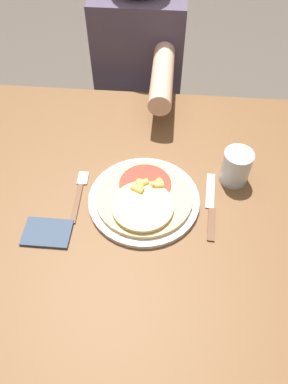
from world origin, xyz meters
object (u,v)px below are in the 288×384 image
drinking_glass (236,167)px  person_diner (140,77)px  knife (211,207)px  fork (79,193)px  pizza (144,197)px  dining_table (141,227)px  plate (144,200)px

drinking_glass → person_diner: bearing=118.5°
knife → person_diner: size_ratio=0.19×
fork → person_diner: person_diner is taller
pizza → knife: (0.18, 0.00, -0.02)m
fork → drinking_glass: size_ratio=1.77×
person_diner → dining_table: bearing=-84.4°
plate → dining_table: bearing=-114.5°
dining_table → knife: 0.21m
knife → dining_table: bearing=-176.9°
dining_table → drinking_glass: size_ratio=12.40×
plate → person_diner: person_diner is taller
pizza → person_diner: (-0.07, 0.68, -0.10)m
plate → person_diner: 0.69m
plate → drinking_glass: bearing=22.6°
plate → person_diner: bearing=96.2°
knife → drinking_glass: size_ratio=2.23×
plate → person_diner: size_ratio=0.25×
dining_table → person_diner: 0.69m
dining_table → pizza: pizza is taller
knife → plate: bearing=178.6°
fork → person_diner: (0.10, 0.66, -0.08)m
dining_table → drinking_glass: 0.31m
fork → knife: 0.35m
dining_table → fork: (-0.17, 0.03, 0.11)m
plate → fork: 0.18m
dining_table → person_diner: bearing=95.6°
plate → fork: (-0.18, 0.01, -0.00)m
pizza → knife: 0.18m
knife → person_diner: (-0.25, 0.68, -0.08)m
plate → fork: plate is taller
fork → person_diner: bearing=81.2°
plate → pizza: size_ratio=1.15×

